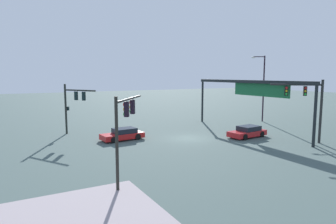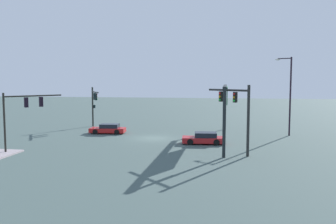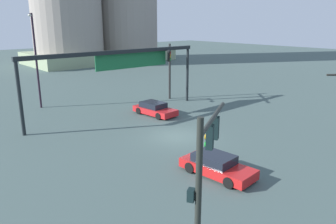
{
  "view_description": "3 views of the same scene",
  "coord_description": "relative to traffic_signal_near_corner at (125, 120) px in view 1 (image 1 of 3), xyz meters",
  "views": [
    {
      "loc": [
        26.07,
        -17.0,
        6.67
      ],
      "look_at": [
        -1.05,
        -1.95,
        2.83
      ],
      "focal_mm": 31.89,
      "sensor_mm": 36.0,
      "label": 1
    },
    {
      "loc": [
        38.83,
        8.22,
        6.6
      ],
      "look_at": [
        -1.26,
        1.48,
        2.95
      ],
      "focal_mm": 37.36,
      "sensor_mm": 36.0,
      "label": 2
    },
    {
      "loc": [
        -16.25,
        -17.71,
        8.61
      ],
      "look_at": [
        -0.52,
        0.47,
        1.96
      ],
      "focal_mm": 35.11,
      "sensor_mm": 36.0,
      "label": 3
    }
  ],
  "objects": [
    {
      "name": "streetlamp_curved_arm",
      "position": [
        -13.82,
        26.14,
        1.34
      ],
      "size": [
        1.05,
        1.91,
        9.4
      ],
      "rotation": [
        0.0,
        0.0,
        -2.01
      ],
      "color": "black",
      "rests_on": "ground"
    },
    {
      "name": "overhead_sign_gantry",
      "position": [
        -8.6,
        18.68,
        1.09
      ],
      "size": [
        18.13,
        0.43,
        6.1
      ],
      "color": "black",
      "rests_on": "ground"
    },
    {
      "name": "traffic_signal_cross_street",
      "position": [
        -1.78,
        19.85,
        0.23
      ],
      "size": [
        3.47,
        3.71,
        6.24
      ],
      "rotation": [
        0.0,
        0.0,
        -2.32
      ],
      "color": "#252625",
      "rests_on": "ground"
    },
    {
      "name": "traffic_signal_near_corner",
      "position": [
        0.0,
        0.0,
        0.0
      ],
      "size": [
        4.51,
        3.51,
        5.51
      ],
      "rotation": [
        0.0,
        0.0,
        2.49
      ],
      "color": "black",
      "rests_on": "ground"
    },
    {
      "name": "traffic_signal_opposite_side",
      "position": [
        -17.06,
        0.32,
        -0.24
      ],
      "size": [
        4.3,
        2.54,
        5.68
      ],
      "rotation": [
        0.0,
        0.0,
        0.54
      ],
      "color": "black",
      "rests_on": "ground"
    },
    {
      "name": "sedan_car_approaching",
      "position": [
        -6.56,
        16.5,
        -3.4
      ],
      "size": [
        2.29,
        4.51,
        1.21
      ],
      "rotation": [
        0.0,
        0.0,
        -1.47
      ],
      "color": "red",
      "rests_on": "ground"
    },
    {
      "name": "sedan_car_waiting_far",
      "position": [
        -11.79,
        4.21,
        -3.4
      ],
      "size": [
        2.22,
        4.52,
        1.21
      ],
      "rotation": [
        0.0,
        0.0,
        -1.48
      ],
      "color": "red",
      "rests_on": "ground"
    },
    {
      "name": "ground_plane",
      "position": [
        -9.07,
        10.58,
        -3.97
      ],
      "size": [
        189.93,
        189.93,
        0.0
      ],
      "primitive_type": "plane",
      "color": "#425451"
    }
  ]
}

